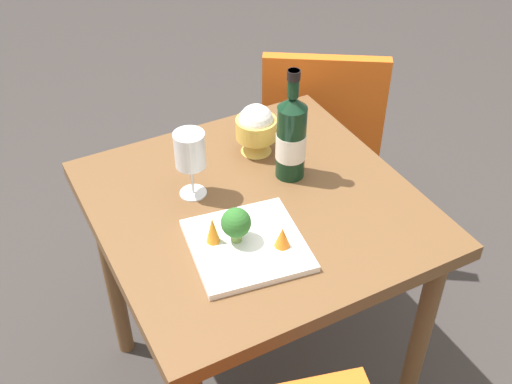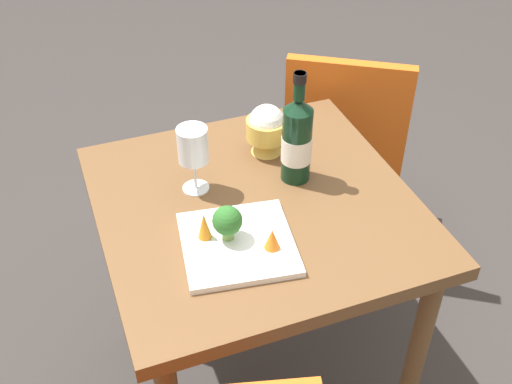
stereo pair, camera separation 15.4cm
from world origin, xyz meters
TOP-DOWN VIEW (x-y plane):
  - ground_plane at (0.00, 0.00)m, footprint 8.00×8.00m
  - dining_table at (0.00, 0.00)m, footprint 0.77×0.77m
  - chair_near_window at (0.51, 0.47)m, footprint 0.55×0.55m
  - wine_bottle at (0.13, 0.06)m, footprint 0.08×0.08m
  - wine_glass at (-0.12, 0.10)m, footprint 0.08×0.08m
  - rice_bowl at (0.10, 0.19)m, footprint 0.11×0.11m
  - serving_plate at (-0.09, -0.14)m, footprint 0.28×0.28m
  - broccoli_floret at (-0.11, -0.12)m, footprint 0.07×0.07m
  - carrot_garnish_left at (-0.16, -0.10)m, footprint 0.03×0.03m
  - carrot_garnish_right at (-0.03, -0.18)m, footprint 0.04×0.04m

SIDE VIEW (x-z plane):
  - ground_plane at x=0.00m, z-range 0.00..0.00m
  - chair_near_window at x=0.51m, z-range 0.10..0.95m
  - dining_table at x=0.00m, z-range 0.27..1.02m
  - serving_plate at x=-0.09m, z-range 0.75..0.77m
  - carrot_garnish_right at x=-0.03m, z-range 0.77..0.82m
  - carrot_garnish_left at x=-0.16m, z-range 0.77..0.84m
  - broccoli_floret at x=-0.11m, z-range 0.78..0.86m
  - rice_bowl at x=0.10m, z-range 0.76..0.90m
  - wine_bottle at x=0.13m, z-range 0.72..1.02m
  - wine_glass at x=-0.12m, z-range 0.79..0.97m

